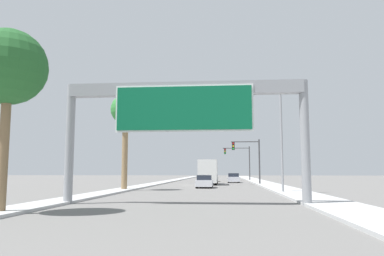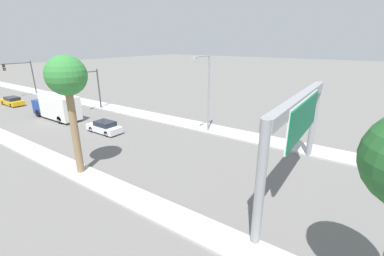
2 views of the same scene
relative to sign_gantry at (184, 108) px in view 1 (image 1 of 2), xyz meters
The scene contains 12 objects.
sidewalk_right 43.13m from the sign_gantry, 79.57° to the left, with size 3.00×120.00×0.15m.
median_strip_left 43.04m from the sign_gantry, 99.77° to the left, with size 2.00×120.00×0.15m.
sign_gantry is the anchor object (origin of this frame).
car_mid_left 39.22m from the sign_gantry, 84.85° to the left, with size 1.80×4.30×1.45m.
car_mid_right 44.00m from the sign_gantry, 90.00° to the left, with size 1.77×4.79×1.37m.
car_far_right 20.97m from the sign_gantry, 90.00° to the left, with size 1.73×4.35×1.36m.
truck_box_primary 30.27m from the sign_gantry, 90.00° to the left, with size 2.37×8.19×3.23m.
traffic_light_near_intersection 30.64m from the sign_gantry, 79.56° to the left, with size 3.81×0.32×5.98m.
traffic_light_mid_block 50.38m from the sign_gantry, 84.11° to the left, with size 5.00×0.32×6.33m.
palm_tree_foreground 8.78m from the sign_gantry, 145.17° to the right, with size 3.32×3.32×7.98m.
palm_tree_background 15.98m from the sign_gantry, 116.66° to the left, with size 2.82×2.82×9.00m.
street_lamp_right 12.72m from the sign_gantry, 59.47° to the left, with size 2.98×0.28×8.57m.
Camera 1 is at (2.20, -2.20, 1.81)m, focal length 35.00 mm.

